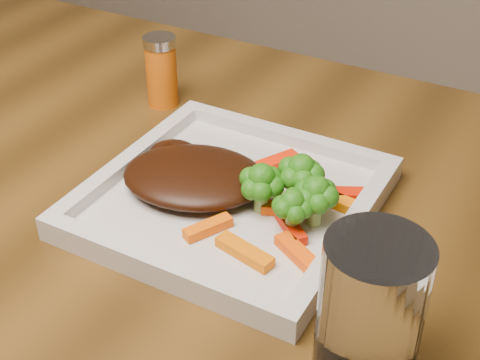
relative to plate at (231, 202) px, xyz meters
The scene contains 16 objects.
plate is the anchor object (origin of this frame).
steak 0.05m from the plate, behind, with size 0.15×0.12×0.03m, color black.
broccoli_0 0.08m from the plate, 21.81° to the left, with size 0.05×0.05×0.07m, color #3B7413, non-canonical shape.
broccoli_1 0.10m from the plate, ahead, with size 0.05×0.05×0.06m, color #326911, non-canonical shape.
broccoli_2 0.09m from the plate, 14.31° to the right, with size 0.04×0.04×0.06m, color #2B7313, non-canonical shape.
broccoli_3 0.05m from the plate, ahead, with size 0.05×0.05×0.06m, color #1A6D12, non-canonical shape.
carrot_0 0.09m from the plate, 52.88° to the right, with size 0.06×0.02×0.01m, color orange.
carrot_1 0.11m from the plate, 27.64° to the right, with size 0.06×0.01×0.01m, color #FF5004.
carrot_2 0.06m from the plate, 82.19° to the right, with size 0.05×0.01×0.01m, color #FF6004.
carrot_3 0.11m from the plate, 21.74° to the left, with size 0.06×0.02×0.01m, color orange.
carrot_4 0.07m from the plate, 79.92° to the left, with size 0.06×0.02×0.01m, color #FF2304.
carrot_5 0.08m from the plate, 14.93° to the right, with size 0.05×0.01×0.01m, color red.
carrot_6 0.06m from the plate, ahead, with size 0.05×0.01×0.01m, color #FF5004.
spice_shaker 0.24m from the plate, 141.04° to the left, with size 0.04×0.04×0.09m, color #D15B0B.
drinking_glass 0.23m from the plate, 34.10° to the right, with size 0.08×0.08×0.12m, color white.
carrot_7 0.11m from the plate, 27.65° to the left, with size 0.06×0.02×0.01m, color red.
Camera 1 is at (0.38, -0.40, 1.16)m, focal length 50.00 mm.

